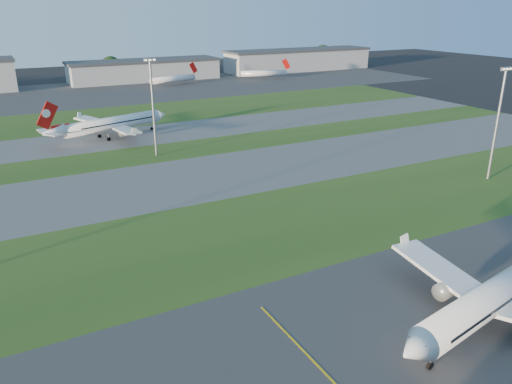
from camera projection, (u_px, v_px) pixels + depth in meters
grass_strip_a at (172, 250)px, 83.29m from camera, size 300.00×34.00×0.01m
taxiway_a at (123, 190)px, 110.57m from camera, size 300.00×32.00×0.01m
grass_strip_b at (99, 161)px, 131.25m from camera, size 300.00×18.00×0.01m
taxiway_b at (84, 142)px, 149.44m from camera, size 300.00×26.00×0.01m
grass_strip_c at (67, 121)px, 176.73m from camera, size 300.00×40.00×0.01m
apron_far at (46, 96)px, 226.35m from camera, size 400.00×80.00×0.01m
airliner_parked at (498, 294)px, 62.49m from camera, size 38.49×32.37×12.10m
airliner_taxiing at (112, 124)px, 153.46m from camera, size 38.14×32.14×12.28m
mini_jet_near at (173, 79)px, 256.96m from camera, size 28.22×9.10×9.48m
mini_jet_far at (264, 73)px, 279.41m from camera, size 27.94×10.32×9.48m
light_mast_centre at (153, 101)px, 131.06m from camera, size 3.20×0.70×25.80m
light_mast_east at (498, 117)px, 112.55m from camera, size 3.20×0.70×25.80m
hangar_east at (145, 70)px, 273.47m from camera, size 81.60×23.00×11.20m
hangar_far_east at (299, 60)px, 317.25m from camera, size 96.90×23.00×13.20m
tree_mid_east at (111, 67)px, 278.01m from camera, size 11.55×11.55×12.60m
tree_east at (234, 62)px, 309.69m from camera, size 10.45×10.45×11.40m
tree_far_east at (323, 54)px, 343.44m from camera, size 12.65×12.65×13.80m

